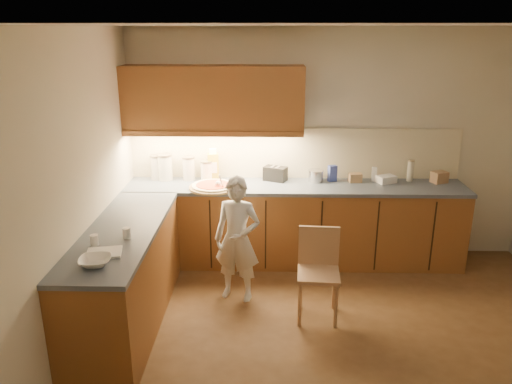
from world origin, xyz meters
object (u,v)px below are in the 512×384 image
(child, at_px, (237,239))
(toaster, at_px, (275,174))
(pizza_on_board, at_px, (213,186))
(oil_jug, at_px, (213,166))
(wooden_chair, at_px, (318,266))

(child, xyz_separation_m, toaster, (0.38, 1.01, 0.37))
(pizza_on_board, distance_m, oil_jug, 0.35)
(wooden_chair, bearing_deg, pizza_on_board, 141.32)
(pizza_on_board, relative_size, wooden_chair, 0.62)
(toaster, bearing_deg, wooden_chair, -49.13)
(wooden_chair, bearing_deg, toaster, 110.64)
(pizza_on_board, bearing_deg, oil_jug, 95.32)
(child, xyz_separation_m, oil_jug, (-0.33, 1.02, 0.46))
(child, distance_m, oil_jug, 1.16)
(toaster, bearing_deg, child, -86.38)
(child, bearing_deg, oil_jug, 122.53)
(pizza_on_board, height_order, toaster, pizza_on_board)
(child, relative_size, toaster, 4.34)
(wooden_chair, distance_m, oil_jug, 1.80)
(wooden_chair, relative_size, oil_jug, 2.31)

